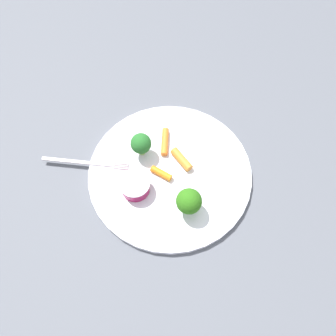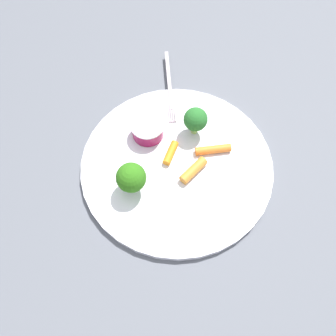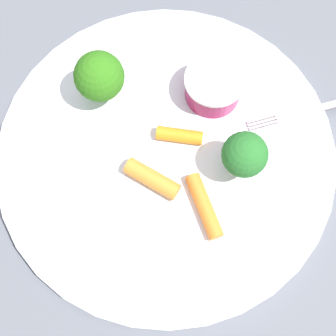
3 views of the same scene
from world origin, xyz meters
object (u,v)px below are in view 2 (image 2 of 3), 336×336
at_px(fork, 170,86).
at_px(carrot_stick_1, 193,170).
at_px(broccoli_floret_1, 196,120).
at_px(plate, 177,164).
at_px(carrot_stick_2, 172,152).
at_px(broccoli_floret_0, 130,177).
at_px(sauce_cup, 148,129).
at_px(carrot_stick_0, 213,150).

bearing_deg(fork, carrot_stick_1, -21.85).
xyz_separation_m(broccoli_floret_1, fork, (-0.11, 0.02, -0.03)).
distance_m(plate, carrot_stick_2, 0.02).
bearing_deg(carrot_stick_2, fork, 147.81).
bearing_deg(broccoli_floret_0, carrot_stick_2, 100.24).
relative_size(sauce_cup, broccoli_floret_0, 0.94).
bearing_deg(sauce_cup, broccoli_floret_1, 60.22).
bearing_deg(broccoli_floret_0, sauce_cup, 133.95).
bearing_deg(carrot_stick_0, carrot_stick_2, -119.66).
distance_m(plate, broccoli_floret_0, 0.09).
bearing_deg(fork, plate, -29.59).
height_order(broccoli_floret_0, carrot_stick_1, broccoli_floret_0).
bearing_deg(plate, broccoli_floret_0, -91.77).
bearing_deg(carrot_stick_2, carrot_stick_0, 60.34).
distance_m(sauce_cup, broccoli_floret_1, 0.08).
relative_size(plate, sauce_cup, 5.64).
height_order(carrot_stick_0, fork, carrot_stick_0).
bearing_deg(fork, carrot_stick_2, -32.19).
height_order(plate, broccoli_floret_1, broccoli_floret_1).
bearing_deg(carrot_stick_2, broccoli_floret_0, -79.76).
xyz_separation_m(carrot_stick_0, carrot_stick_2, (-0.03, -0.06, -0.00)).
xyz_separation_m(broccoli_floret_0, carrot_stick_0, (0.02, 0.14, -0.03)).
bearing_deg(broccoli_floret_0, broccoli_floret_1, 102.50).
bearing_deg(carrot_stick_2, plate, -8.22).
height_order(sauce_cup, carrot_stick_1, sauce_cup).
relative_size(plate, fork, 2.05).
distance_m(carrot_stick_0, carrot_stick_2, 0.07).
xyz_separation_m(broccoli_floret_1, carrot_stick_0, (0.05, 0.00, -0.03)).
xyz_separation_m(sauce_cup, carrot_stick_1, (0.10, 0.02, -0.01)).
bearing_deg(carrot_stick_1, sauce_cup, -168.55).
bearing_deg(plate, sauce_cup, -172.87).
distance_m(plate, carrot_stick_1, 0.03).
height_order(carrot_stick_2, fork, carrot_stick_2).
height_order(sauce_cup, broccoli_floret_1, broccoli_floret_1).
xyz_separation_m(sauce_cup, broccoli_floret_0, (0.07, -0.07, 0.02)).
xyz_separation_m(plate, fork, (-0.14, 0.08, 0.01)).
xyz_separation_m(sauce_cup, broccoli_floret_1, (0.04, 0.07, 0.02)).
bearing_deg(carrot_stick_2, broccoli_floret_1, 105.80).
relative_size(sauce_cup, carrot_stick_1, 1.09).
relative_size(carrot_stick_0, fork, 0.39).
bearing_deg(broccoli_floret_0, carrot_stick_1, 71.17).
height_order(broccoli_floret_1, carrot_stick_2, broccoli_floret_1).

